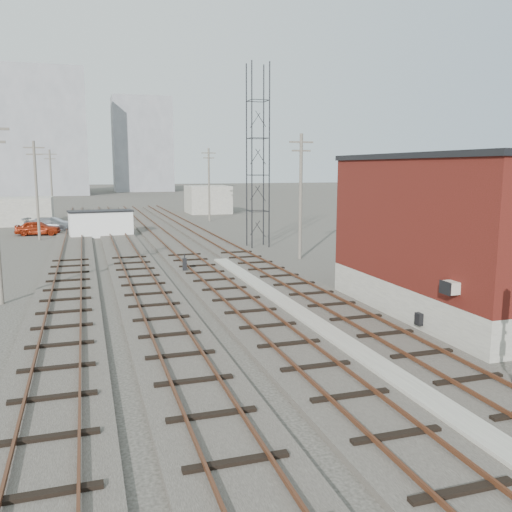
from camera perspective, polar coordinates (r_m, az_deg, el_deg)
name	(u,v)px	position (r m, az deg, el deg)	size (l,w,h in m)	color
ground	(155,221)	(69.20, -10.55, 3.64)	(320.00, 320.00, 0.00)	#282621
track_right	(213,241)	(49.04, -4.58, 1.63)	(3.20, 90.00, 0.39)	#332D28
track_mid_right	(168,242)	(48.31, -9.21, 1.43)	(3.20, 90.00, 0.39)	#332D28
track_mid_left	(122,244)	(47.90, -13.95, 1.20)	(3.20, 90.00, 0.39)	#332D28
track_left	(73,246)	(47.83, -18.73, 0.97)	(3.20, 90.00, 0.39)	#332D28
platform_curb	(294,311)	(24.93, 3.99, -5.79)	(0.90, 28.00, 0.26)	gray
brick_building	(456,234)	(26.01, 20.27, 2.14)	(6.54, 12.20, 7.22)	gray
lattice_tower	(258,157)	(45.56, 0.19, 10.40)	(1.60, 1.60, 15.00)	black
utility_pole_left_b	(36,188)	(53.56, -22.12, 6.67)	(1.80, 0.24, 9.00)	#595147
utility_pole_left_c	(51,181)	(78.50, -20.75, 7.36)	(1.80, 0.24, 9.00)	#595147
utility_pole_right_a	(301,193)	(39.35, 4.72, 6.61)	(1.80, 0.24, 9.00)	#595147
utility_pole_right_b	(209,182)	(68.05, -4.97, 7.72)	(1.80, 0.24, 9.00)	#595147
apartment_left	(39,133)	(143.94, -21.87, 11.96)	(22.00, 14.00, 30.00)	gray
apartment_right	(142,145)	(159.35, -11.90, 11.37)	(16.00, 12.00, 26.00)	gray
shed_left	(16,211)	(68.98, -23.93, 4.32)	(8.00, 5.00, 3.20)	gray
shed_right	(208,199)	(80.41, -5.08, 5.95)	(6.00, 6.00, 4.00)	gray
switch_stand	(185,265)	(34.43, -7.51, -0.94)	(0.30, 0.30, 1.15)	black
site_trailer	(101,223)	(54.61, -16.02, 3.32)	(6.24, 3.14, 2.54)	white
car_red	(38,228)	(57.84, -21.98, 2.76)	(1.71, 4.24, 1.44)	maroon
car_silver	(54,224)	(61.67, -20.49, 3.18)	(1.45, 4.15, 1.37)	#B1B4B9
car_grey	(49,225)	(60.75, -20.95, 3.11)	(2.05, 5.03, 1.46)	slate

